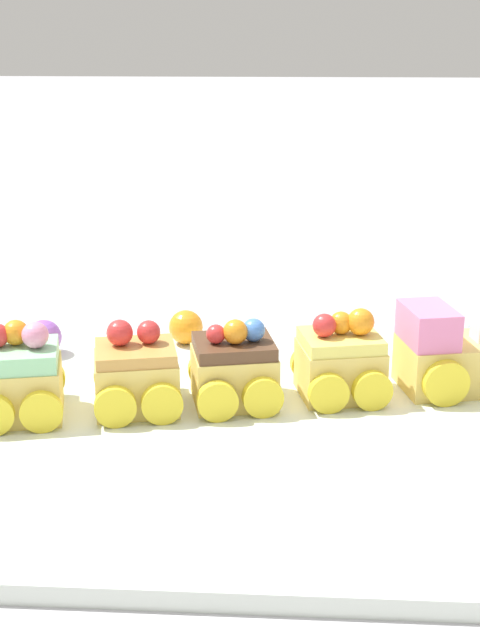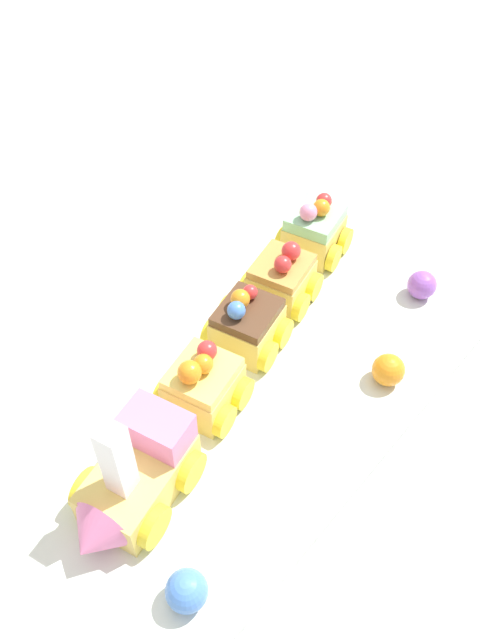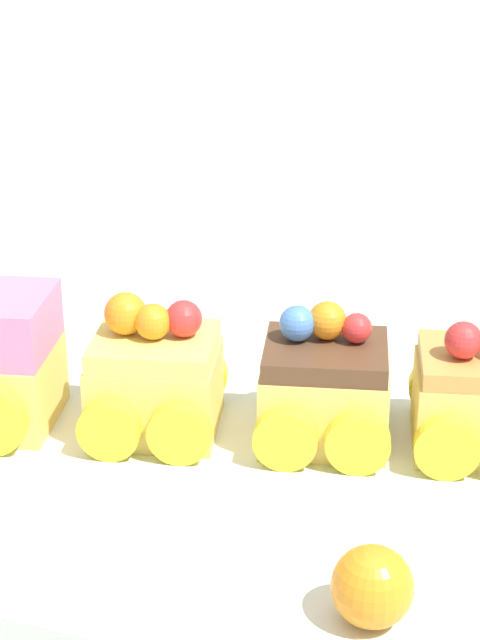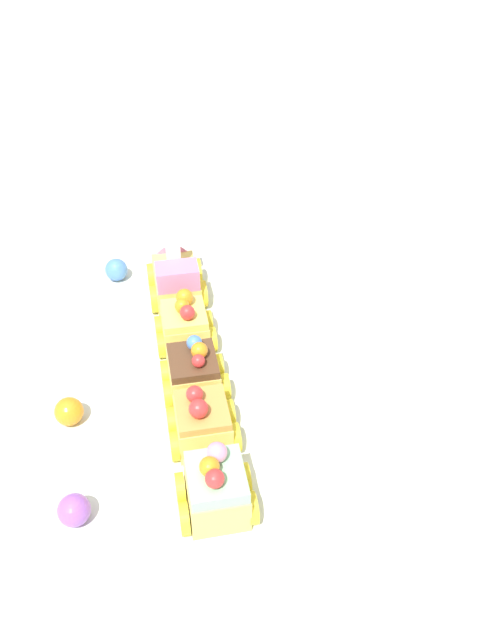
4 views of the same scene
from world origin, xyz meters
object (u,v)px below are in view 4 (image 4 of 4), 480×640
cake_car_caramel (202,423)px  gumball_orange (69,411)px  cake_car_chocolate (194,373)px  gumball_blue (116,270)px  gumball_purple (74,510)px  cake_car_mint (215,490)px  cake_train_locomotive (175,275)px  cake_car_lemon (185,326)px

cake_car_caramel → gumball_orange: (0.02, 0.14, -0.01)m
cake_car_chocolate → gumball_orange: (-0.05, 0.13, -0.01)m
gumball_blue → gumball_purple: 0.38m
cake_car_caramel → cake_car_mint: size_ratio=1.00×
cake_train_locomotive → cake_car_chocolate: (-0.18, -0.04, -0.00)m
cake_train_locomotive → gumball_blue: bearing=59.1°
cake_car_lemon → gumball_blue: (0.13, 0.11, -0.01)m
cake_car_caramel → gumball_orange: bearing=69.5°
cake_train_locomotive → cake_car_mint: bearing=-180.0°
gumball_orange → gumball_blue: 0.26m
gumball_orange → gumball_purple: (-0.12, -0.03, -0.00)m
cake_car_chocolate → gumball_blue: 0.24m
cake_train_locomotive → cake_car_caramel: cake_train_locomotive is taller
cake_car_chocolate → cake_car_caramel: same height
cake_train_locomotive → cake_car_chocolate: bearing=-179.9°
cake_train_locomotive → cake_car_chocolate: cake_train_locomotive is taller
cake_train_locomotive → gumball_orange: size_ratio=4.21×
gumball_blue → gumball_purple: (-0.38, -0.03, -0.00)m
cake_car_lemon → cake_car_mint: 0.23m
cake_car_caramel → gumball_purple: cake_car_caramel is taller
cake_car_chocolate → gumball_blue: bearing=18.5°
cake_car_caramel → gumball_purple: 0.15m
cake_car_lemon → gumball_purple: cake_car_lemon is taller
cake_car_lemon → gumball_blue: 0.17m
cake_train_locomotive → gumball_purple: size_ratio=4.24×
gumball_purple → gumball_orange: bearing=16.1°
cake_car_lemon → gumball_purple: size_ratio=2.70×
cake_car_mint → gumball_blue: (0.36, 0.16, -0.01)m
cake_car_lemon → cake_car_caramel: 0.15m
gumball_blue → cake_car_caramel: bearing=-153.2°
gumball_blue → cake_train_locomotive: bearing=-108.2°
cake_train_locomotive → cake_car_mint: cake_train_locomotive is taller
cake_car_mint → gumball_blue: cake_car_mint is taller
cake_train_locomotive → cake_car_mint: 0.34m
cake_car_caramel → cake_car_mint: 0.08m
cake_train_locomotive → gumball_purple: 0.35m
cake_car_caramel → gumball_purple: (-0.10, 0.11, -0.01)m
cake_car_mint → cake_train_locomotive: bearing=0.0°
cake_train_locomotive → gumball_orange: cake_train_locomotive is taller
cake_train_locomotive → cake_car_lemon: 0.10m
cake_car_lemon → gumball_orange: (-0.13, 0.11, -0.01)m
cake_car_chocolate → cake_car_mint: cake_car_mint is taller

